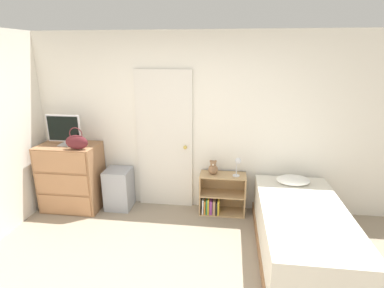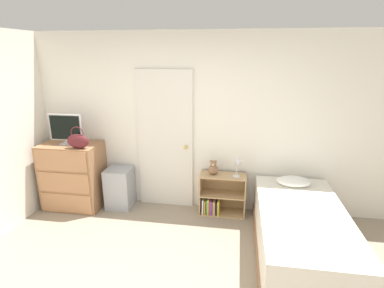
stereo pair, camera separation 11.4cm
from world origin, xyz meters
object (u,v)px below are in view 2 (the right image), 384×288
object	(u,v)px
bookshelf	(219,197)
bed	(301,233)
dresser	(73,175)
tv	(66,129)
handbag	(78,141)
storage_bin	(120,188)
desk_lamp	(238,164)
teddy_bear	(213,168)

from	to	relation	value
bookshelf	bed	xyz separation A→B (m)	(0.99, -0.83, 0.04)
dresser	tv	size ratio (longest dim) A/B	2.03
bed	handbag	bearing A→B (deg)	169.75
handbag	bookshelf	distance (m)	2.14
dresser	storage_bin	distance (m)	0.72
tv	desk_lamp	distance (m)	2.49
tv	bed	bearing A→B (deg)	-12.31
tv	desk_lamp	world-z (taller)	tv
tv	teddy_bear	size ratio (longest dim) A/B	2.30
dresser	bookshelf	bearing A→B (deg)	3.29
tv	bookshelf	distance (m)	2.41
bookshelf	storage_bin	bearing A→B (deg)	-178.44
dresser	handbag	bearing A→B (deg)	-35.73
bookshelf	bed	size ratio (longest dim) A/B	0.33
storage_bin	bed	size ratio (longest dim) A/B	0.31
tv	desk_lamp	bearing A→B (deg)	1.97
teddy_bear	desk_lamp	bearing A→B (deg)	-6.79
handbag	storage_bin	xyz separation A→B (m)	(0.44, 0.26, -0.79)
teddy_bear	bookshelf	bearing A→B (deg)	3.92
handbag	storage_bin	world-z (taller)	handbag
desk_lamp	handbag	bearing A→B (deg)	-173.43
desk_lamp	bed	world-z (taller)	desk_lamp
storage_bin	desk_lamp	xyz separation A→B (m)	(1.74, -0.01, 0.49)
handbag	bed	bearing A→B (deg)	-10.25
dresser	storage_bin	xyz separation A→B (m)	(0.69, 0.08, -0.19)
dresser	desk_lamp	world-z (taller)	dresser
tv	storage_bin	bearing A→B (deg)	7.27
bookshelf	bed	distance (m)	1.29
tv	desk_lamp	size ratio (longest dim) A/B	1.76
dresser	storage_bin	world-z (taller)	dresser
tv	storage_bin	size ratio (longest dim) A/B	0.80
handbag	bed	world-z (taller)	handbag
desk_lamp	bed	size ratio (longest dim) A/B	0.14
handbag	desk_lamp	xyz separation A→B (m)	(2.19, 0.25, -0.30)
bookshelf	desk_lamp	distance (m)	0.61
desk_lamp	bed	bearing A→B (deg)	-46.51
storage_bin	teddy_bear	bearing A→B (deg)	1.41
handbag	desk_lamp	world-z (taller)	handbag
desk_lamp	teddy_bear	bearing A→B (deg)	173.21
dresser	storage_bin	size ratio (longest dim) A/B	1.62
bed	bookshelf	bearing A→B (deg)	140.15
tv	bookshelf	size ratio (longest dim) A/B	0.75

